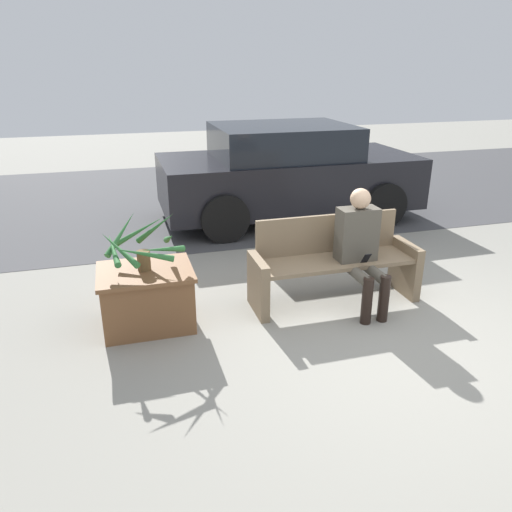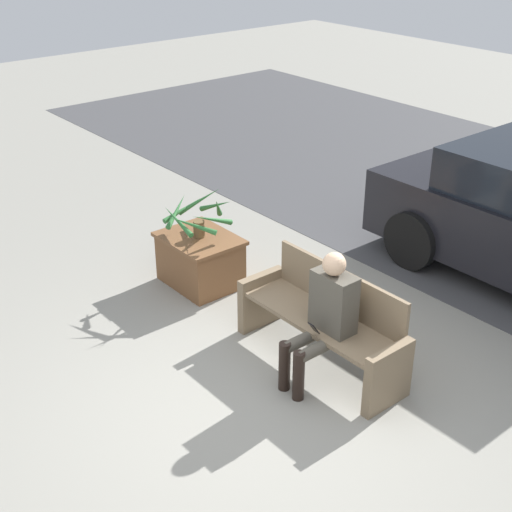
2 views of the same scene
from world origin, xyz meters
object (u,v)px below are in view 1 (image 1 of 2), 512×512
at_px(planter_box, 147,296).
at_px(potted_plant, 141,244).
at_px(parked_car, 287,173).
at_px(person_seated, 361,244).
at_px(bench, 333,262).

xyz_separation_m(planter_box, potted_plant, (-0.01, -0.01, 0.53)).
height_order(potted_plant, parked_car, parked_car).
distance_m(planter_box, potted_plant, 0.53).
bearing_deg(person_seated, parked_car, 84.19).
height_order(bench, parked_car, parked_car).
bearing_deg(bench, planter_box, -179.31).
bearing_deg(person_seated, bench, 135.12).
height_order(person_seated, parked_car, parked_car).
distance_m(bench, parked_car, 3.05).
height_order(planter_box, potted_plant, potted_plant).
bearing_deg(person_seated, planter_box, 175.32).
bearing_deg(bench, potted_plant, -179.06).
xyz_separation_m(person_seated, planter_box, (-2.13, 0.17, -0.37)).
xyz_separation_m(bench, parked_car, (0.52, 2.99, 0.31)).
relative_size(bench, potted_plant, 2.29).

